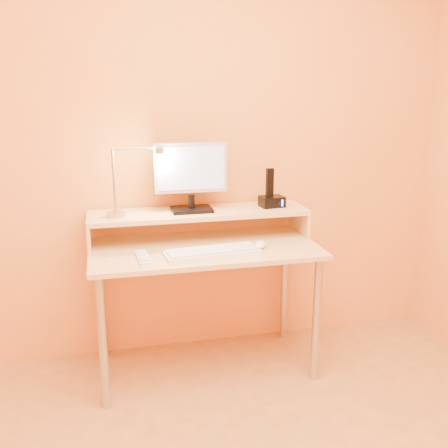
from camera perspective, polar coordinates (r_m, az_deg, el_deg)
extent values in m
cube|color=#EB944C|center=(2.95, -3.50, 9.24)|extent=(3.00, 0.04, 2.50)
cylinder|color=#AFAFB0|center=(2.62, -13.18, -12.69)|extent=(0.04, 0.04, 0.69)
cylinder|color=#AFAFB0|center=(2.82, 10.13, -10.40)|extent=(0.04, 0.04, 0.69)
cylinder|color=#AFAFB0|center=(3.07, -13.27, -8.39)|extent=(0.04, 0.04, 0.69)
cylinder|color=#AFAFB0|center=(3.25, 6.65, -6.76)|extent=(0.04, 0.04, 0.69)
cube|color=#DCB775|center=(2.76, -2.18, -2.73)|extent=(1.20, 0.60, 0.02)
cube|color=#DCB775|center=(2.83, -14.62, -1.04)|extent=(0.02, 0.30, 0.14)
cube|color=#DCB775|center=(3.03, 8.27, 0.37)|extent=(0.02, 0.30, 0.14)
cube|color=#DCB775|center=(2.85, -2.79, 1.23)|extent=(1.20, 0.30, 0.02)
cube|color=black|center=(2.84, -3.59, 1.61)|extent=(0.22, 0.16, 0.02)
cylinder|color=black|center=(2.83, -3.60, 2.48)|extent=(0.04, 0.04, 0.07)
cube|color=silver|center=(2.81, -3.70, 6.21)|extent=(0.39, 0.04, 0.27)
cube|color=black|center=(2.83, -3.78, 6.28)|extent=(0.35, 0.02, 0.23)
cube|color=#A1B3D5|center=(2.79, -3.64, 6.15)|extent=(0.36, 0.01, 0.23)
cylinder|color=#AFAFB0|center=(2.77, -11.83, 1.05)|extent=(0.10, 0.10, 0.02)
cylinder|color=#AFAFB0|center=(2.74, -12.03, 4.66)|extent=(0.01, 0.01, 0.33)
cylinder|color=#AFAFB0|center=(2.72, -9.67, 8.22)|extent=(0.24, 0.01, 0.01)
cylinder|color=#AFAFB0|center=(2.73, -7.12, 8.03)|extent=(0.04, 0.04, 0.03)
cylinder|color=#FFEAC6|center=(2.73, -7.11, 7.70)|extent=(0.03, 0.03, 0.00)
cube|color=black|center=(2.95, 5.28, 2.49)|extent=(0.14, 0.11, 0.06)
cube|color=black|center=(2.92, 5.05, 4.58)|extent=(0.04, 0.03, 0.16)
cube|color=#216CFF|center=(2.91, 6.44, 2.31)|extent=(0.01, 0.00, 0.04)
cube|color=white|center=(2.61, -1.30, -3.19)|extent=(0.49, 0.20, 0.02)
ellipsoid|color=white|center=(2.73, 3.99, -2.26)|extent=(0.10, 0.12, 0.04)
cube|color=white|center=(2.57, -8.89, -3.70)|extent=(0.07, 0.20, 0.02)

